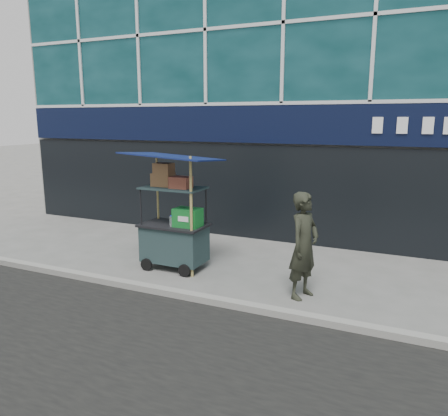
% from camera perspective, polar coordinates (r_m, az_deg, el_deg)
% --- Properties ---
extents(ground, '(80.00, 80.00, 0.00)m').
position_cam_1_polar(ground, '(7.70, -1.74, -11.67)').
color(ground, '#5E5E5A').
rests_on(ground, ground).
extents(curb, '(80.00, 0.18, 0.12)m').
position_cam_1_polar(curb, '(7.52, -2.42, -11.79)').
color(curb, gray).
rests_on(curb, ground).
extents(building, '(16.00, 6.20, 12.00)m').
position_cam_1_polar(building, '(13.98, 11.81, 23.67)').
color(building, slate).
rests_on(building, ground).
extents(vendor_cart, '(1.78, 1.26, 2.41)m').
position_cam_1_polar(vendor_cart, '(8.96, -6.45, -2.67)').
color(vendor_cart, '#1C2F30').
rests_on(vendor_cart, ground).
extents(vendor_man, '(0.63, 0.78, 1.85)m').
position_cam_1_polar(vendor_man, '(7.57, 10.40, -4.84)').
color(vendor_man, black).
rests_on(vendor_man, ground).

